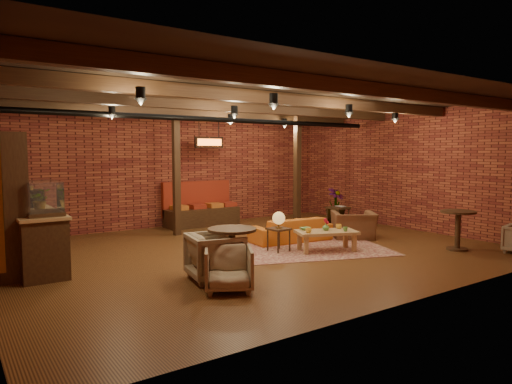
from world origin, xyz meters
TOP-DOWN VIEW (x-y plane):
  - floor at (0.00, 0.00)m, footprint 10.00×10.00m
  - ceiling at (0.00, 0.00)m, footprint 10.00×8.00m
  - wall_back at (0.00, 4.00)m, footprint 10.00×0.02m
  - wall_front at (0.00, -4.00)m, footprint 10.00×0.02m
  - wall_right at (5.00, 0.00)m, footprint 0.02×8.00m
  - ceiling_beams at (0.00, 0.00)m, footprint 9.80×6.40m
  - ceiling_pipe at (0.00, 1.60)m, footprint 9.60×0.12m
  - post_left at (-0.60, 2.60)m, footprint 0.16×0.16m
  - post_right at (2.80, 2.00)m, footprint 0.16×0.16m
  - service_counter at (-4.10, 1.00)m, footprint 0.80×2.50m
  - plant_counter at (-4.00, 1.20)m, footprint 0.35×0.39m
  - shelving_hutch at (-4.50, 1.10)m, footprint 0.52×2.00m
  - banquette at (0.60, 3.55)m, footprint 2.10×0.70m
  - service_sign at (0.60, 3.10)m, footprint 0.86×0.06m
  - ceiling_spotlights at (0.00, 0.00)m, footprint 6.40×4.40m
  - rug at (1.11, -0.44)m, footprint 3.90×3.44m
  - sofa at (1.24, 0.34)m, footprint 1.98×0.93m
  - coffee_table at (1.19, -0.91)m, footprint 1.41×1.05m
  - side_table_lamp at (0.35, -0.38)m, footprint 0.44×0.44m
  - round_table_left at (-1.52, -1.56)m, footprint 0.80×0.80m
  - armchair_a at (-1.79, -1.48)m, footprint 0.90×0.94m
  - armchair_b at (-1.91, -2.11)m, footprint 0.94×0.92m
  - armchair_right at (2.74, -0.23)m, footprint 1.18×1.09m
  - side_table_book at (3.55, 1.14)m, footprint 0.54×0.54m
  - round_table_right at (3.58, -2.41)m, footprint 0.72×0.72m
  - plant_tall at (4.03, 1.72)m, footprint 2.17×2.17m

SIDE VIEW (x-z plane):
  - floor at x=0.00m, z-range 0.00..0.00m
  - rug at x=1.11m, z-range 0.00..0.01m
  - sofa at x=1.24m, z-range 0.00..0.56m
  - armchair_b at x=-1.91m, z-range 0.00..0.73m
  - coffee_table at x=1.19m, z-range 0.04..0.73m
  - armchair_a at x=-1.79m, z-range 0.00..0.85m
  - armchair_right at x=2.74m, z-range 0.00..0.87m
  - banquette at x=0.60m, z-range 0.00..1.00m
  - side_table_book at x=3.55m, z-range 0.23..0.83m
  - round_table_right at x=3.58m, z-range 0.14..0.99m
  - round_table_left at x=-1.52m, z-range 0.15..0.99m
  - side_table_lamp at x=0.35m, z-range 0.22..1.06m
  - service_counter at x=-4.10m, z-range 0.00..1.60m
  - shelving_hutch at x=-4.50m, z-range 0.00..2.40m
  - plant_counter at x=-4.00m, z-range 1.07..1.37m
  - plant_tall at x=4.03m, z-range 0.00..3.08m
  - wall_back at x=0.00m, z-range 0.00..3.20m
  - wall_front at x=0.00m, z-range 0.00..3.20m
  - wall_right at x=5.00m, z-range 0.00..3.20m
  - post_left at x=-0.60m, z-range 0.00..3.20m
  - post_right at x=2.80m, z-range 0.00..3.20m
  - service_sign at x=0.60m, z-range 2.20..2.50m
  - ceiling_pipe at x=0.00m, z-range 2.79..2.91m
  - ceiling_spotlights at x=0.00m, z-range 2.72..3.00m
  - ceiling_beams at x=0.00m, z-range 2.97..3.19m
  - ceiling at x=0.00m, z-range 3.19..3.21m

